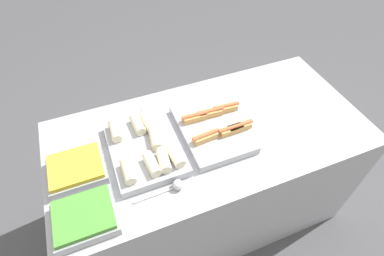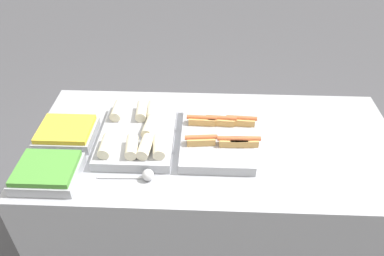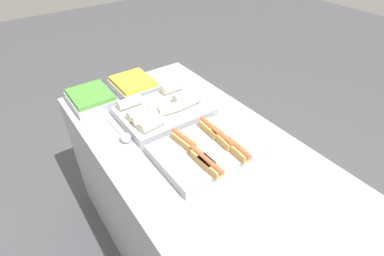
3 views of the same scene
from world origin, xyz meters
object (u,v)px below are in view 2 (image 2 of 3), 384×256
(tray_wraps, at_px, (138,134))
(tray_side_back, at_px, (67,133))
(serving_spoon_near, at_px, (145,175))
(tray_side_front, at_px, (47,172))
(serving_spoon_far, at_px, (157,105))
(tray_hotdogs, at_px, (218,136))

(tray_wraps, height_order, tray_side_back, tray_wraps)
(tray_wraps, height_order, serving_spoon_near, tray_wraps)
(tray_wraps, distance_m, serving_spoon_near, 0.28)
(tray_side_front, distance_m, serving_spoon_far, 0.69)
(tray_hotdogs, distance_m, tray_side_front, 0.80)
(tray_side_front, relative_size, serving_spoon_near, 1.09)
(tray_hotdogs, bearing_deg, serving_spoon_far, 140.52)
(tray_wraps, xyz_separation_m, serving_spoon_far, (0.06, 0.28, -0.02))
(serving_spoon_near, bearing_deg, tray_hotdogs, 40.11)
(tray_hotdogs, distance_m, serving_spoon_near, 0.42)
(tray_wraps, bearing_deg, tray_hotdogs, 0.74)
(tray_wraps, bearing_deg, tray_side_front, -142.08)
(tray_wraps, distance_m, serving_spoon_far, 0.28)
(tray_side_front, height_order, tray_side_back, same)
(tray_wraps, xyz_separation_m, tray_side_back, (-0.36, -0.00, -0.00))
(tray_hotdogs, xyz_separation_m, serving_spoon_near, (-0.32, -0.27, -0.01))
(tray_wraps, relative_size, serving_spoon_near, 1.89)
(serving_spoon_near, bearing_deg, serving_spoon_far, 90.82)
(tray_wraps, bearing_deg, serving_spoon_far, 77.50)
(tray_hotdogs, height_order, tray_side_back, tray_hotdogs)
(tray_side_back, distance_m, serving_spoon_far, 0.50)
(serving_spoon_near, bearing_deg, tray_side_front, -178.62)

